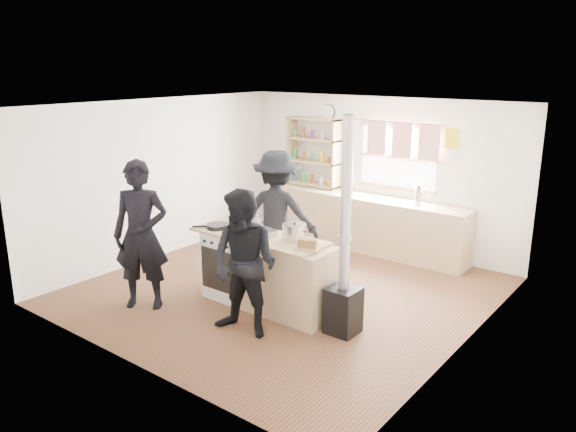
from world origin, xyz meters
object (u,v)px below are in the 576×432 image
object	(u,v)px
thermos	(418,196)
bread_board	(308,245)
stockpot_counter	(294,232)
person_near_left	(141,235)
flue_heater	(344,280)
person_far	(277,215)
cooking_island	(268,272)
skillet_greens	(218,226)
person_near_right	(244,264)
roast_tray	(263,232)
stockpot_stove	(254,223)

from	to	relation	value
thermos	bread_board	distance (m)	2.83
stockpot_counter	person_near_left	world-z (taller)	person_near_left
flue_heater	person_far	world-z (taller)	flue_heater
stockpot_counter	bread_board	distance (m)	0.38
cooking_island	skillet_greens	distance (m)	0.92
thermos	flue_heater	xyz separation A→B (m)	(0.42, -2.79, -0.40)
person_near_right	person_far	size ratio (longest dim) A/B	0.92
stockpot_counter	thermos	bearing A→B (deg)	81.65
cooking_island	stockpot_counter	bearing A→B (deg)	20.15
stockpot_counter	bread_board	bearing A→B (deg)	-28.95
roast_tray	bread_board	distance (m)	0.78
skillet_greens	stockpot_counter	xyz separation A→B (m)	(1.10, 0.21, 0.07)
thermos	person_far	bearing A→B (deg)	-125.06
person_far	cooking_island	bearing A→B (deg)	97.80
thermos	flue_heater	size ratio (longest dim) A/B	0.12
skillet_greens	stockpot_stove	bearing A→B (deg)	33.53
roast_tray	stockpot_stove	distance (m)	0.30
stockpot_counter	flue_heater	bearing A→B (deg)	-9.73
bread_board	person_near_right	xyz separation A→B (m)	(-0.39, -0.67, -0.13)
bread_board	person_near_left	size ratio (longest dim) A/B	0.18
thermos	skillet_greens	distance (m)	3.23
cooking_island	person_far	distance (m)	1.18
person_near_right	bread_board	bearing A→B (deg)	51.84
person_near_right	stockpot_counter	bearing A→B (deg)	78.33
thermos	stockpot_stove	bearing A→B (deg)	-112.79
skillet_greens	person_near_left	xyz separation A→B (m)	(-0.49, -0.85, -0.01)
flue_heater	skillet_greens	bearing A→B (deg)	-177.85
roast_tray	stockpot_counter	xyz separation A→B (m)	(0.44, 0.08, 0.06)
stockpot_counter	person_near_left	bearing A→B (deg)	-146.23
person_near_right	thermos	bearing A→B (deg)	74.70
thermos	cooking_island	xyz separation A→B (m)	(-0.72, -2.77, -0.58)
roast_tray	stockpot_counter	bearing A→B (deg)	10.50
skillet_greens	roast_tray	world-z (taller)	roast_tray
thermos	flue_heater	distance (m)	2.85
skillet_greens	stockpot_stove	world-z (taller)	stockpot_stove
roast_tray	stockpot_stove	size ratio (longest dim) A/B	1.55
cooking_island	person_near_left	distance (m)	1.64
stockpot_stove	flue_heater	bearing A→B (deg)	-7.38
roast_tray	cooking_island	bearing A→B (deg)	-21.41
roast_tray	person_near_right	bearing A→B (deg)	-63.66
person_near_left	bread_board	bearing A→B (deg)	-10.08
thermos	person_near_left	size ratio (longest dim) A/B	0.15
stockpot_counter	person_near_left	size ratio (longest dim) A/B	0.16
stockpot_stove	person_near_right	xyz separation A→B (m)	(0.65, -0.91, -0.17)
flue_heater	person_near_left	world-z (taller)	flue_heater
flue_heater	person_far	bearing A→B (deg)	151.52
person_near_left	person_near_right	distance (m)	1.55
flue_heater	person_near_right	size ratio (longest dim) A/B	1.48
skillet_greens	person_far	world-z (taller)	person_far
person_near_left	stockpot_stove	bearing A→B (deg)	16.90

